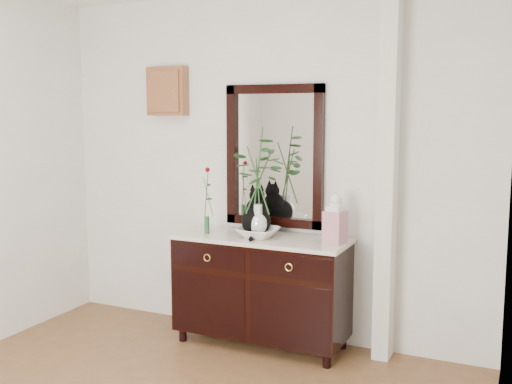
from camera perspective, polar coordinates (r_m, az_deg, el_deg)
The scene contains 10 objects.
wall_back at distance 4.71m, azimuth 0.68°, elevation 2.39°, with size 3.60×0.04×2.70m, color white.
pilaster at distance 4.32m, azimuth 12.43°, elevation 1.74°, with size 0.12×0.20×2.70m, color white.
sideboard at distance 4.61m, azimuth 0.53°, elevation -8.82°, with size 1.33×0.52×0.82m.
wall_mirror at distance 4.65m, azimuth 1.74°, elevation 3.43°, with size 0.80×0.06×1.10m.
key_cabinet at distance 5.07m, azimuth -8.43°, elevation 9.47°, with size 0.35×0.10×0.40m, color brown.
cat at distance 4.54m, azimuth 0.01°, elevation -1.87°, with size 0.25×0.31×0.36m, color black, non-canonical shape.
lotus_bowl at distance 4.47m, azimuth 0.20°, elevation -3.89°, with size 0.31×0.31×0.08m, color white.
vase_branches at distance 4.41m, azimuth 0.20°, elevation 1.06°, with size 0.39×0.39×0.81m, color silver, non-canonical shape.
bud_vase_rose at distance 4.60m, azimuth -4.73°, elevation -0.76°, with size 0.06×0.06×0.52m, color #2B5C32, non-canonical shape.
ginger_jar at distance 4.30m, azimuth 7.56°, elevation -2.42°, with size 0.14×0.14×0.37m, color silver, non-canonical shape.
Camera 1 is at (1.91, -2.30, 1.78)m, focal length 42.00 mm.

